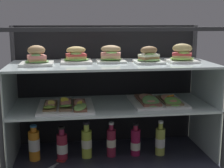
{
  "coord_description": "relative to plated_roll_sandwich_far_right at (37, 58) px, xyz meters",
  "views": [
    {
      "loc": [
        -0.27,
        -2.0,
        0.92
      ],
      "look_at": [
        0.0,
        0.0,
        0.52
      ],
      "focal_mm": 51.49,
      "sensor_mm": 36.0,
      "label": 1
    }
  ],
  "objects": [
    {
      "name": "plated_roll_sandwich_mid_right",
      "position": [
        0.47,
        0.08,
        0.0
      ],
      "size": [
        0.18,
        0.18,
        0.11
      ],
      "color": "white",
      "rests_on": "shelf_upper_glass"
    },
    {
      "name": "plated_roll_sandwich_near_right_corner",
      "position": [
        0.92,
        0.01,
        0.0
      ],
      "size": [
        0.18,
        0.18,
        0.12
      ],
      "color": "white",
      "rests_on": "shelf_upper_glass"
    },
    {
      "name": "open_sandwich_tray_mid_right",
      "position": [
        0.76,
        0.01,
        -0.29
      ],
      "size": [
        0.34,
        0.37,
        0.06
      ],
      "color": "white",
      "rests_on": "shelf_lower_glass"
    },
    {
      "name": "ground_plane",
      "position": [
        0.46,
        0.02,
        -0.71
      ],
      "size": [
        6.0,
        6.0,
        0.02
      ],
      "primitive_type": "cube",
      "color": "#44493D",
      "rests_on": "ground"
    },
    {
      "name": "juice_bottle_back_center",
      "position": [
        0.78,
        -0.02,
        -0.57
      ],
      "size": [
        0.06,
        0.06,
        0.23
      ],
      "color": "#BCC953",
      "rests_on": "case_base_deck"
    },
    {
      "name": "kitchen_scissors",
      "position": [
        0.11,
        -0.06,
        -0.66
      ],
      "size": [
        0.14,
        0.18,
        0.01
      ],
      "color": "silver",
      "rests_on": "case_base_deck"
    },
    {
      "name": "shelf_upper_glass",
      "position": [
        0.46,
        0.02,
        -0.05
      ],
      "size": [
        1.29,
        0.52,
        0.01
      ],
      "primitive_type": "cube",
      "color": "silver",
      "rests_on": "riser_upper_tier"
    },
    {
      "name": "shelf_lower_glass",
      "position": [
        0.46,
        0.02,
        -0.32
      ],
      "size": [
        1.29,
        0.52,
        0.01
      ],
      "primitive_type": "cube",
      "color": "silver",
      "rests_on": "riser_lower_tier"
    },
    {
      "name": "juice_bottle_front_middle",
      "position": [
        0.46,
        0.0,
        -0.56
      ],
      "size": [
        0.06,
        0.06,
        0.23
      ],
      "color": "maroon",
      "rests_on": "case_base_deck"
    },
    {
      "name": "juice_bottle_front_second",
      "position": [
        0.62,
        -0.0,
        -0.57
      ],
      "size": [
        0.06,
        0.06,
        0.22
      ],
      "color": "#9C1946",
      "rests_on": "case_base_deck"
    },
    {
      "name": "case_base_deck",
      "position": [
        0.46,
        0.02,
        -0.68
      ],
      "size": [
        1.33,
        0.56,
        0.04
      ],
      "primitive_type": "cube",
      "color": "#2C2D3C",
      "rests_on": "ground"
    },
    {
      "name": "plated_roll_sandwich_center",
      "position": [
        0.24,
        0.07,
        -0.01
      ],
      "size": [
        0.19,
        0.19,
        0.1
      ],
      "color": "white",
      "rests_on": "shelf_upper_glass"
    },
    {
      "name": "plated_roll_sandwich_near_left_corner",
      "position": [
        0.69,
        -0.0,
        -0.0
      ],
      "size": [
        0.18,
        0.18,
        0.11
      ],
      "color": "white",
      "rests_on": "shelf_upper_glass"
    },
    {
      "name": "juice_bottle_near_post",
      "position": [
        0.13,
        0.0,
        -0.57
      ],
      "size": [
        0.07,
        0.07,
        0.22
      ],
      "color": "#9E243B",
      "rests_on": "case_base_deck"
    },
    {
      "name": "open_sandwich_tray_mid_left",
      "position": [
        0.17,
        -0.04,
        -0.29
      ],
      "size": [
        0.34,
        0.38,
        0.06
      ],
      "color": "white",
      "rests_on": "shelf_lower_glass"
    },
    {
      "name": "riser_upper_tier",
      "position": [
        0.46,
        0.02,
        -0.18
      ],
      "size": [
        1.27,
        0.5,
        0.25
      ],
      "color": "silver",
      "rests_on": "shelf_lower_glass"
    },
    {
      "name": "juice_bottle_tucked_behind",
      "position": [
        -0.04,
        0.01,
        -0.56
      ],
      "size": [
        0.07,
        0.07,
        0.23
      ],
      "color": "orange",
      "rests_on": "case_base_deck"
    },
    {
      "name": "plated_roll_sandwich_far_right",
      "position": [
        0.0,
        0.0,
        0.0
      ],
      "size": [
        0.2,
        0.2,
        0.12
      ],
      "color": "white",
      "rests_on": "shelf_upper_glass"
    },
    {
      "name": "case_frame",
      "position": [
        0.46,
        0.2,
        -0.22
      ],
      "size": [
        1.33,
        0.56,
        0.89
      ],
      "color": "#333338",
      "rests_on": "ground"
    },
    {
      "name": "juice_bottle_back_right",
      "position": [
        0.29,
        0.01,
        -0.56
      ],
      "size": [
        0.07,
        0.07,
        0.24
      ],
      "color": "#BDD344",
      "rests_on": "case_base_deck"
    },
    {
      "name": "riser_lower_tier",
      "position": [
        0.46,
        0.02,
        -0.49
      ],
      "size": [
        1.27,
        0.5,
        0.34
      ],
      "color": "silver",
      "rests_on": "case_base_deck"
    }
  ]
}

